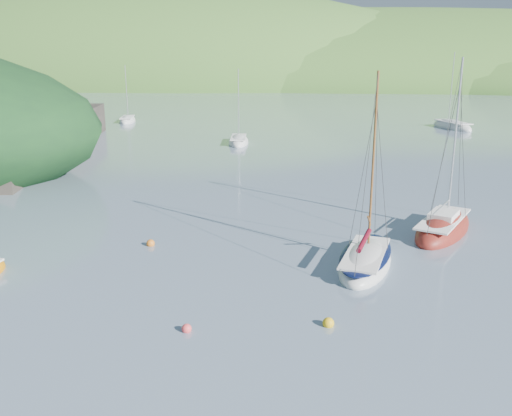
# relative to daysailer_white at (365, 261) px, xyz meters

# --- Properties ---
(ground) EXTENTS (700.00, 700.00, 0.00)m
(ground) POSITION_rel_daysailer_white_xyz_m (-4.27, -7.54, -0.23)
(ground) COLOR slate
(ground) RESTS_ON ground
(shoreline_hills) EXTENTS (690.00, 135.00, 56.00)m
(shoreline_hills) POSITION_rel_daysailer_white_xyz_m (-13.93, 164.88, -0.23)
(shoreline_hills) COLOR #346F2A
(shoreline_hills) RESTS_ON ground
(daysailer_white) EXTENTS (3.83, 7.08, 10.32)m
(daysailer_white) POSITION_rel_daysailer_white_xyz_m (0.00, 0.00, 0.00)
(daysailer_white) COLOR silver
(daysailer_white) RESTS_ON ground
(sloop_red) EXTENTS (5.44, 7.84, 11.02)m
(sloop_red) POSITION_rel_daysailer_white_xyz_m (4.91, 6.00, -0.02)
(sloop_red) COLOR maroon
(sloop_red) RESTS_ON ground
(distant_sloop_a) EXTENTS (2.91, 6.51, 9.00)m
(distant_sloop_a) POSITION_rel_daysailer_white_xyz_m (-12.19, 36.26, -0.07)
(distant_sloop_a) COLOR silver
(distant_sloop_a) RESTS_ON ground
(distant_sloop_b) EXTENTS (5.57, 8.00, 10.81)m
(distant_sloop_b) POSITION_rel_daysailer_white_xyz_m (14.49, 52.03, -0.05)
(distant_sloop_b) COLOR silver
(distant_sloop_b) RESTS_ON ground
(distant_sloop_c) EXTENTS (3.35, 6.44, 8.76)m
(distant_sloop_c) POSITION_rel_daysailer_white_xyz_m (-31.24, 52.98, -0.07)
(distant_sloop_c) COLOR silver
(distant_sloop_c) RESTS_ON ground
(mooring_buoys) EXTENTS (10.36, 9.89, 0.46)m
(mooring_buoys) POSITION_rel_daysailer_white_xyz_m (-6.90, -3.86, -0.11)
(mooring_buoys) COLOR yellow
(mooring_buoys) RESTS_ON ground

